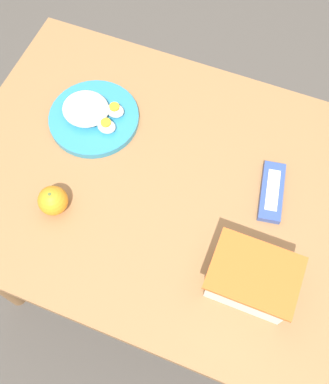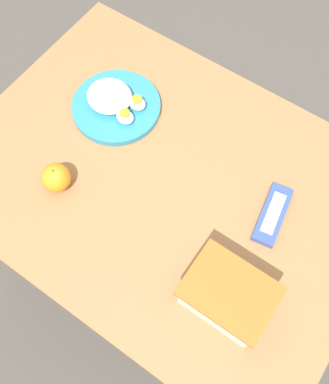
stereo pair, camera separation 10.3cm
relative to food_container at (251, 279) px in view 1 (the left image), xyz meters
The scene contains 6 objects.
ground_plane 0.81m from the food_container, 31.95° to the right, with size 10.00×10.00×0.00m, color #4C4742.
table 0.35m from the food_container, 31.95° to the right, with size 1.01×0.75×0.71m.
food_container is the anchor object (origin of this frame).
orange_fruit 0.47m from the food_container, ahead, with size 0.07×0.07×0.07m.
rice_plate 0.56m from the food_container, 28.08° to the right, with size 0.23×0.23×0.06m.
candy_bar 0.23m from the food_container, 86.81° to the right, with size 0.08×0.16×0.02m.
Camera 1 is at (-0.19, 0.46, 1.67)m, focal length 42.00 mm.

